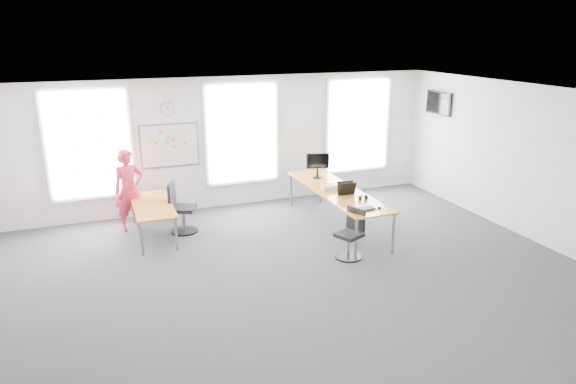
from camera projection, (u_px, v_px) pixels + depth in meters
name	position (u px, v px, depth m)	size (l,w,h in m)	color
floor	(293.00, 276.00, 8.65)	(10.00, 10.00, 0.00)	#28282D
ceiling	(294.00, 97.00, 7.74)	(10.00, 10.00, 0.00)	silver
wall_back	(229.00, 143.00, 11.75)	(10.00, 10.00, 0.00)	white
wall_front	(456.00, 316.00, 4.63)	(10.00, 10.00, 0.00)	white
wall_right	(534.00, 164.00, 9.91)	(10.00, 10.00, 0.00)	white
window_left	(89.00, 145.00, 10.64)	(1.60, 0.06, 2.20)	silver
window_mid	(242.00, 134.00, 11.77)	(1.60, 0.06, 2.20)	silver
window_right	(358.00, 125.00, 12.80)	(1.60, 0.06, 2.20)	silver
desk_right	(336.00, 192.00, 10.63)	(0.89, 3.33, 0.81)	orange
desk_left	(152.00, 207.00, 10.17)	(0.74, 1.86, 0.68)	orange
chair_right	(351.00, 236.00, 9.29)	(0.55, 0.55, 0.92)	black
chair_left	(180.00, 211.00, 10.44)	(0.62, 0.62, 1.05)	black
person	(129.00, 190.00, 10.47)	(0.62, 0.41, 1.70)	#D02644
whiteboard	(170.00, 145.00, 11.25)	(1.20, 0.03, 0.90)	white
wall_clock	(167.00, 109.00, 11.01)	(0.30, 0.30, 0.04)	gray
tv	(439.00, 103.00, 12.32)	(0.06, 0.90, 0.55)	black
keyboard	(362.00, 210.00, 9.41)	(0.50, 0.18, 0.02)	black
mouse	(379.00, 208.00, 9.48)	(0.07, 0.11, 0.04)	black
lens_cap	(364.00, 204.00, 9.76)	(0.06, 0.06, 0.01)	black
headphones	(363.00, 198.00, 9.97)	(0.17, 0.09, 0.10)	black
laptop_sleeve	(346.00, 188.00, 10.24)	(0.35, 0.22, 0.28)	black
paper_stack	(329.00, 187.00, 10.61)	(0.29, 0.22, 0.10)	beige
monitor	(318.00, 163.00, 11.37)	(0.49, 0.21, 0.56)	black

